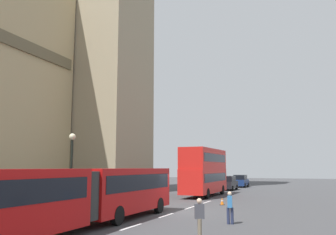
{
  "coord_description": "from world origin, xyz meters",
  "views": [
    {
      "loc": [
        -22.68,
        -8.6,
        2.96
      ],
      "look_at": [
        8.51,
        4.13,
        7.76
      ],
      "focal_mm": 37.58,
      "sensor_mm": 36.0,
      "label": 1
    }
  ],
  "objects_px": {
    "articulated_bus": "(74,193)",
    "sedan_trailing": "(241,181)",
    "sedan_lead": "(228,183)",
    "pedestrian_near_cones": "(200,217)",
    "street_lamp": "(71,166)",
    "double_decker_bus": "(204,170)",
    "pedestrian_by_kerb": "(230,206)",
    "traffic_cone_west": "(199,211)",
    "traffic_cone_middle": "(222,201)"
  },
  "relations": [
    {
      "from": "articulated_bus",
      "to": "sedan_trailing",
      "type": "height_order",
      "value": "articulated_bus"
    },
    {
      "from": "sedan_lead",
      "to": "pedestrian_near_cones",
      "type": "xyz_separation_m",
      "value": [
        -32.57,
        -6.07,
        -0.0
      ]
    },
    {
      "from": "street_lamp",
      "to": "pedestrian_near_cones",
      "type": "height_order",
      "value": "street_lamp"
    },
    {
      "from": "double_decker_bus",
      "to": "pedestrian_by_kerb",
      "type": "bearing_deg",
      "value": -159.53
    },
    {
      "from": "articulated_bus",
      "to": "traffic_cone_west",
      "type": "distance_m",
      "value": 8.37
    },
    {
      "from": "sedan_trailing",
      "to": "traffic_cone_middle",
      "type": "height_order",
      "value": "sedan_trailing"
    },
    {
      "from": "sedan_lead",
      "to": "street_lamp",
      "type": "bearing_deg",
      "value": 170.45
    },
    {
      "from": "sedan_lead",
      "to": "pedestrian_by_kerb",
      "type": "bearing_deg",
      "value": -167.23
    },
    {
      "from": "street_lamp",
      "to": "pedestrian_by_kerb",
      "type": "xyz_separation_m",
      "value": [
        -0.79,
        -10.93,
        -2.14
      ]
    },
    {
      "from": "traffic_cone_west",
      "to": "articulated_bus",
      "type": "bearing_deg",
      "value": 151.44
    },
    {
      "from": "traffic_cone_west",
      "to": "pedestrian_near_cones",
      "type": "height_order",
      "value": "pedestrian_near_cones"
    },
    {
      "from": "traffic_cone_middle",
      "to": "double_decker_bus",
      "type": "bearing_deg",
      "value": 25.36
    },
    {
      "from": "double_decker_bus",
      "to": "street_lamp",
      "type": "relative_size",
      "value": 1.8
    },
    {
      "from": "traffic_cone_west",
      "to": "pedestrian_near_cones",
      "type": "relative_size",
      "value": 0.34
    },
    {
      "from": "traffic_cone_middle",
      "to": "street_lamp",
      "type": "height_order",
      "value": "street_lamp"
    },
    {
      "from": "traffic_cone_west",
      "to": "street_lamp",
      "type": "xyz_separation_m",
      "value": [
        -1.67,
        8.45,
        2.77
      ]
    },
    {
      "from": "double_decker_bus",
      "to": "pedestrian_near_cones",
      "type": "distance_m",
      "value": 22.68
    },
    {
      "from": "traffic_cone_middle",
      "to": "sedan_lead",
      "type": "bearing_deg",
      "value": 11.11
    },
    {
      "from": "sedan_lead",
      "to": "traffic_cone_middle",
      "type": "bearing_deg",
      "value": -168.89
    },
    {
      "from": "sedan_lead",
      "to": "traffic_cone_west",
      "type": "relative_size",
      "value": 7.59
    },
    {
      "from": "sedan_trailing",
      "to": "street_lamp",
      "type": "distance_m",
      "value": 35.36
    },
    {
      "from": "sedan_lead",
      "to": "traffic_cone_middle",
      "type": "xyz_separation_m",
      "value": [
        -18.73,
        -3.68,
        -0.63
      ]
    },
    {
      "from": "traffic_cone_west",
      "to": "street_lamp",
      "type": "relative_size",
      "value": 0.11
    },
    {
      "from": "street_lamp",
      "to": "pedestrian_near_cones",
      "type": "distance_m",
      "value": 12.11
    },
    {
      "from": "double_decker_bus",
      "to": "pedestrian_near_cones",
      "type": "xyz_separation_m",
      "value": [
        -21.76,
        -6.15,
        -1.8
      ]
    },
    {
      "from": "articulated_bus",
      "to": "pedestrian_by_kerb",
      "type": "height_order",
      "value": "articulated_bus"
    },
    {
      "from": "sedan_lead",
      "to": "traffic_cone_west",
      "type": "height_order",
      "value": "sedan_lead"
    },
    {
      "from": "articulated_bus",
      "to": "traffic_cone_middle",
      "type": "bearing_deg",
      "value": -14.93
    },
    {
      "from": "street_lamp",
      "to": "double_decker_bus",
      "type": "bearing_deg",
      "value": -15.34
    },
    {
      "from": "street_lamp",
      "to": "traffic_cone_west",
      "type": "bearing_deg",
      "value": -78.8
    },
    {
      "from": "traffic_cone_middle",
      "to": "pedestrian_by_kerb",
      "type": "distance_m",
      "value": 9.69
    },
    {
      "from": "traffic_cone_middle",
      "to": "pedestrian_by_kerb",
      "type": "height_order",
      "value": "pedestrian_by_kerb"
    },
    {
      "from": "traffic_cone_middle",
      "to": "traffic_cone_west",
      "type": "bearing_deg",
      "value": -178.42
    },
    {
      "from": "double_decker_bus",
      "to": "street_lamp",
      "type": "bearing_deg",
      "value": 164.66
    },
    {
      "from": "pedestrian_by_kerb",
      "to": "traffic_cone_middle",
      "type": "bearing_deg",
      "value": 16.04
    },
    {
      "from": "sedan_lead",
      "to": "sedan_trailing",
      "type": "relative_size",
      "value": 1.0
    },
    {
      "from": "articulated_bus",
      "to": "sedan_lead",
      "type": "distance_m",
      "value": 32.8
    },
    {
      "from": "double_decker_bus",
      "to": "street_lamp",
      "type": "xyz_separation_m",
      "value": [
        -16.42,
        4.5,
        0.35
      ]
    },
    {
      "from": "double_decker_bus",
      "to": "street_lamp",
      "type": "distance_m",
      "value": 17.03
    },
    {
      "from": "traffic_cone_middle",
      "to": "articulated_bus",
      "type": "bearing_deg",
      "value": 165.07
    },
    {
      "from": "sedan_lead",
      "to": "street_lamp",
      "type": "xyz_separation_m",
      "value": [
        -27.22,
        4.58,
        2.14
      ]
    },
    {
      "from": "traffic_cone_middle",
      "to": "pedestrian_near_cones",
      "type": "relative_size",
      "value": 0.34
    },
    {
      "from": "street_lamp",
      "to": "sedan_trailing",
      "type": "bearing_deg",
      "value": -7.83
    },
    {
      "from": "sedan_lead",
      "to": "traffic_cone_middle",
      "type": "height_order",
      "value": "sedan_lead"
    },
    {
      "from": "sedan_trailing",
      "to": "pedestrian_near_cones",
      "type": "xyz_separation_m",
      "value": [
        -40.3,
        -5.84,
        -0.0
      ]
    },
    {
      "from": "street_lamp",
      "to": "traffic_cone_middle",
      "type": "bearing_deg",
      "value": -44.17
    },
    {
      "from": "articulated_bus",
      "to": "sedan_lead",
      "type": "bearing_deg",
      "value": -0.13
    },
    {
      "from": "sedan_trailing",
      "to": "pedestrian_near_cones",
      "type": "bearing_deg",
      "value": -171.75
    },
    {
      "from": "pedestrian_by_kerb",
      "to": "articulated_bus",
      "type": "bearing_deg",
      "value": 126.63
    },
    {
      "from": "sedan_lead",
      "to": "sedan_trailing",
      "type": "distance_m",
      "value": 7.74
    }
  ]
}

